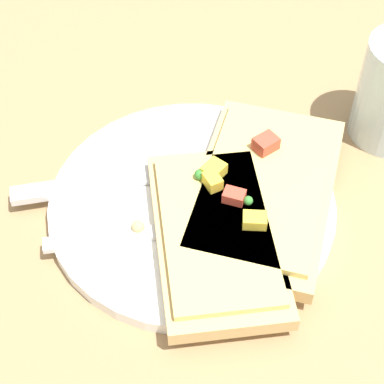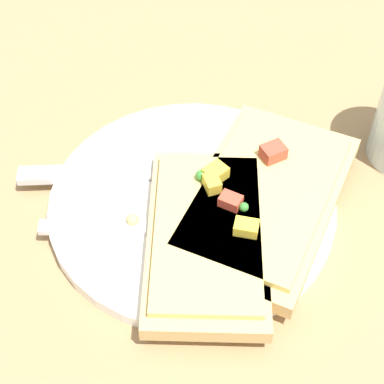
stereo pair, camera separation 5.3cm
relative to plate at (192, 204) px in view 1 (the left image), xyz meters
The scene contains 7 objects.
ground_plane 0.01m from the plate, ahead, with size 4.00×4.00×0.00m, color #9E7A51.
plate is the anchor object (origin of this frame).
fork 0.03m from the plate, 89.09° to the left, with size 0.20×0.07×0.01m.
knife 0.06m from the plate, 15.74° to the right, with size 0.22×0.08×0.01m.
pizza_slice_main 0.06m from the plate, behind, with size 0.14×0.20×0.03m.
pizza_slice_corner 0.05m from the plate, 119.46° to the left, with size 0.13×0.19×0.03m.
crumb_scatter 0.04m from the plate, 34.99° to the left, with size 0.04×0.06×0.01m.
Camera 1 is at (-0.03, 0.34, 0.42)m, focal length 60.00 mm.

